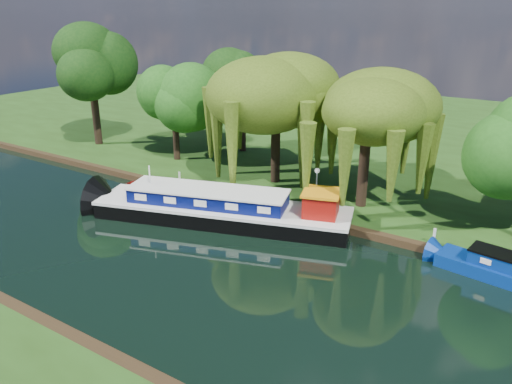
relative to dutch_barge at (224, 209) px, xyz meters
The scene contains 11 objects.
ground 6.58m from the dutch_barge, 55.97° to the right, with size 120.00×120.00×0.00m, color black.
far_bank 28.83m from the dutch_barge, 82.72° to the left, with size 120.00×52.00×0.45m, color #1F3C10.
dutch_barge is the anchor object (origin of this frame).
red_dinghy 9.19m from the dutch_barge, 169.97° to the left, with size 2.01×2.81×0.58m, color maroon.
willow_left 9.86m from the dutch_barge, 94.50° to the left, with size 7.69×7.69×9.22m.
willow_right 10.99m from the dutch_barge, 43.21° to the left, with size 6.79×6.79×8.28m.
tree_far_left 14.54m from the dutch_barge, 143.96° to the left, with size 5.02×5.02×8.09m.
tree_far_back 23.49m from the dutch_barge, 159.54° to the left, with size 6.13×6.13×10.32m.
tree_far_mid 16.38m from the dutch_barge, 119.52° to the left, with size 5.20×5.20×8.50m.
lamppost 6.75m from the dutch_barge, 50.82° to the left, with size 0.36×0.36×2.56m.
mooring_posts 4.35m from the dutch_barge, 43.53° to the left, with size 19.16×0.16×1.00m.
Camera 1 is at (14.35, -18.67, 13.28)m, focal length 35.00 mm.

